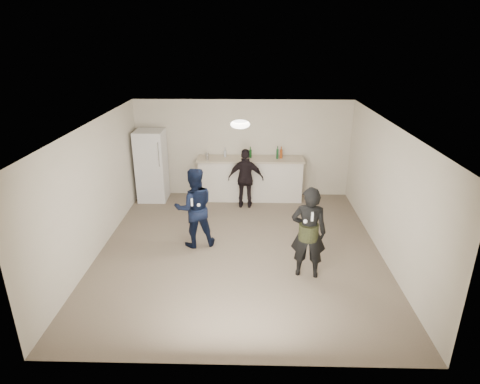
{
  "coord_description": "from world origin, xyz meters",
  "views": [
    {
      "loc": [
        0.18,
        -7.0,
        3.98
      ],
      "look_at": [
        0.0,
        0.2,
        1.15
      ],
      "focal_mm": 30.0,
      "sensor_mm": 36.0,
      "label": 1
    }
  ],
  "objects_px": {
    "shaker": "(207,156)",
    "spectator": "(246,179)",
    "fridge": "(152,166)",
    "counter": "(250,180)",
    "woman": "(309,233)",
    "man": "(194,208)"
  },
  "relations": [
    {
      "from": "fridge",
      "to": "shaker",
      "type": "bearing_deg",
      "value": -2.09
    },
    {
      "from": "spectator",
      "to": "woman",
      "type": "bearing_deg",
      "value": 113.09
    },
    {
      "from": "woman",
      "to": "counter",
      "type": "bearing_deg",
      "value": -66.08
    },
    {
      "from": "shaker",
      "to": "counter",
      "type": "bearing_deg",
      "value": 6.45
    },
    {
      "from": "counter",
      "to": "spectator",
      "type": "height_order",
      "value": "spectator"
    },
    {
      "from": "spectator",
      "to": "fridge",
      "type": "bearing_deg",
      "value": -7.98
    },
    {
      "from": "fridge",
      "to": "man",
      "type": "height_order",
      "value": "fridge"
    },
    {
      "from": "fridge",
      "to": "shaker",
      "type": "xyz_separation_m",
      "value": [
        1.42,
        -0.05,
        0.28
      ]
    },
    {
      "from": "man",
      "to": "woman",
      "type": "distance_m",
      "value": 2.35
    },
    {
      "from": "woman",
      "to": "spectator",
      "type": "height_order",
      "value": "woman"
    },
    {
      "from": "fridge",
      "to": "woman",
      "type": "bearing_deg",
      "value": -44.73
    },
    {
      "from": "counter",
      "to": "shaker",
      "type": "height_order",
      "value": "shaker"
    },
    {
      "from": "shaker",
      "to": "spectator",
      "type": "bearing_deg",
      "value": -22.69
    },
    {
      "from": "woman",
      "to": "fridge",
      "type": "bearing_deg",
      "value": -36.6
    },
    {
      "from": "fridge",
      "to": "shaker",
      "type": "height_order",
      "value": "fridge"
    },
    {
      "from": "shaker",
      "to": "spectator",
      "type": "distance_m",
      "value": 1.14
    },
    {
      "from": "man",
      "to": "counter",
      "type": "bearing_deg",
      "value": -129.72
    },
    {
      "from": "fridge",
      "to": "spectator",
      "type": "xyz_separation_m",
      "value": [
        2.39,
        -0.46,
        -0.16
      ]
    },
    {
      "from": "spectator",
      "to": "man",
      "type": "bearing_deg",
      "value": 65.98
    },
    {
      "from": "shaker",
      "to": "man",
      "type": "bearing_deg",
      "value": -90.55
    },
    {
      "from": "shaker",
      "to": "spectator",
      "type": "xyz_separation_m",
      "value": [
        0.97,
        -0.4,
        -0.44
      ]
    },
    {
      "from": "man",
      "to": "spectator",
      "type": "relative_size",
      "value": 1.1
    }
  ]
}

